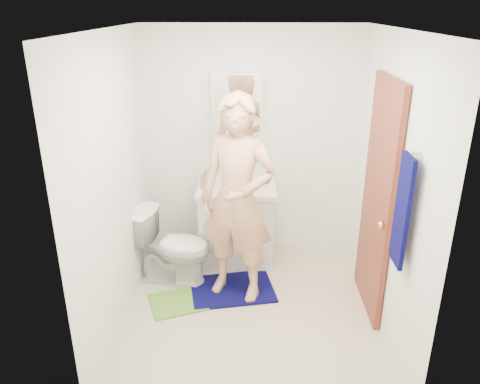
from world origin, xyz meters
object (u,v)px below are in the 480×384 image
man (237,200)px  vanity_cabinet (237,226)px  toothbrush_cup (266,179)px  toilet (173,246)px  towel (402,211)px  soap_dispenser (206,178)px  medicine_cabinet (237,108)px

man → vanity_cabinet: bearing=112.6°
toothbrush_cup → man: size_ratio=0.06×
toilet → toothbrush_cup: toothbrush_cup is taller
towel → soap_dispenser: bearing=136.2°
medicine_cabinet → toilet: size_ratio=0.93×
medicine_cabinet → toilet: bearing=-133.5°
vanity_cabinet → man: 0.86m
vanity_cabinet → toilet: vanity_cabinet is taller
soap_dispenser → toothbrush_cup: 0.62m
towel → toothbrush_cup: (-0.88, 1.58, -0.36)m
medicine_cabinet → soap_dispenser: size_ratio=3.35×
soap_dispenser → vanity_cabinet: bearing=12.1°
toothbrush_cup → man: man is taller
vanity_cabinet → soap_dispenser: (-0.30, -0.06, 0.55)m
medicine_cabinet → towel: bearing=-55.4°
towel → man: bearing=144.0°
medicine_cabinet → man: size_ratio=0.37×
toilet → toothbrush_cup: bearing=-48.0°
toothbrush_cup → soap_dispenser: bearing=-165.2°
towel → man: (-1.15, 0.84, -0.29)m
man → toilet: bearing=-179.7°
toilet → man: bearing=-97.3°
vanity_cabinet → toothbrush_cup: bearing=17.5°
toilet → soap_dispenser: (0.31, 0.35, 0.58)m
medicine_cabinet → toothbrush_cup: 0.78m
vanity_cabinet → man: size_ratio=0.42×
towel → toothbrush_cup: towel is taller
medicine_cabinet → man: (0.03, -0.87, -0.64)m
vanity_cabinet → soap_dispenser: bearing=-167.9°
vanity_cabinet → towel: towel is taller
towel → toothbrush_cup: bearing=119.1°
toilet → toothbrush_cup: (0.91, 0.51, 0.52)m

